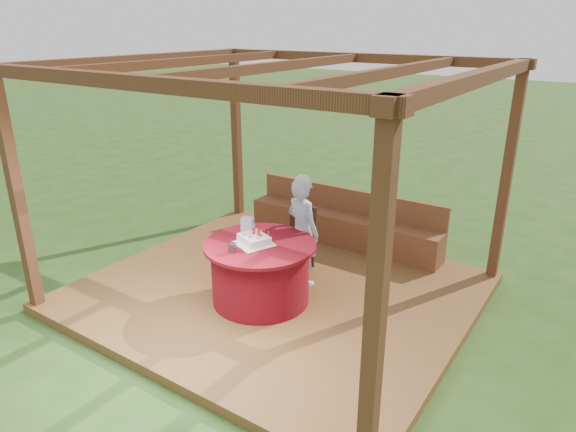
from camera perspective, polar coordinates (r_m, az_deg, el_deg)
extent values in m
plane|color=#254517|center=(6.52, -1.24, -8.90)|extent=(60.00, 60.00, 0.00)
cube|color=brown|center=(6.49, -1.25, -8.44)|extent=(4.50, 4.00, 0.12)
cube|color=brown|center=(6.33, -27.86, 1.73)|extent=(0.12, 0.12, 2.60)
cube|color=brown|center=(3.47, 9.71, -10.73)|extent=(0.12, 0.12, 2.60)
cube|color=brown|center=(8.65, -5.74, 8.56)|extent=(0.12, 0.12, 2.60)
cube|color=brown|center=(6.85, 23.08, 3.77)|extent=(0.12, 0.12, 2.60)
cube|color=brown|center=(4.30, -16.57, 14.05)|extent=(4.50, 0.14, 0.12)
cube|color=brown|center=(7.30, 7.50, 17.06)|extent=(4.50, 0.14, 0.12)
cube|color=brown|center=(7.14, -16.17, 16.38)|extent=(0.14, 4.00, 0.12)
cube|color=brown|center=(4.79, 20.52, 14.20)|extent=(0.14, 4.00, 0.12)
cube|color=brown|center=(6.53, -11.22, 16.45)|extent=(0.10, 3.70, 0.10)
cube|color=brown|center=(5.69, -1.47, 16.26)|extent=(0.10, 3.70, 0.10)
cube|color=brown|center=(5.05, 11.10, 15.36)|extent=(0.10, 3.70, 0.10)
cube|color=brown|center=(7.68, 6.06, -1.42)|extent=(3.00, 0.42, 0.45)
cube|color=brown|center=(7.69, 6.80, 1.76)|extent=(3.00, 0.06, 0.35)
cylinder|color=maroon|center=(6.04, -3.08, -6.42)|extent=(1.14, 1.14, 0.70)
cylinder|color=maroon|center=(5.89, -3.15, -3.23)|extent=(1.30, 1.30, 0.04)
cube|color=#351C10|center=(6.77, 0.96, -2.80)|extent=(0.42, 0.42, 0.05)
cylinder|color=#351C10|center=(6.80, -0.91, -4.53)|extent=(0.04, 0.04, 0.40)
cylinder|color=#351C10|center=(6.66, 1.46, -5.14)|extent=(0.04, 0.04, 0.40)
cylinder|color=#351C10|center=(7.05, 0.47, -3.58)|extent=(0.04, 0.04, 0.40)
cylinder|color=#351C10|center=(6.91, 2.77, -4.14)|extent=(0.04, 0.04, 0.40)
cube|color=#351C10|center=(6.83, 1.72, -0.55)|extent=(0.40, 0.06, 0.45)
imported|color=#8EB8D3|center=(6.32, 1.60, -1.76)|extent=(0.57, 0.45, 1.38)
sphere|color=white|center=(6.11, 1.66, 3.70)|extent=(0.21, 0.21, 0.21)
cube|color=white|center=(5.87, -3.78, -3.07)|extent=(0.50, 0.50, 0.01)
cube|color=white|center=(5.85, -3.79, -2.61)|extent=(0.41, 0.38, 0.10)
cylinder|color=red|center=(5.86, -3.84, -1.64)|extent=(0.03, 0.03, 0.07)
cylinder|color=red|center=(5.82, -3.30, -1.79)|extent=(0.03, 0.03, 0.07)
sphere|color=orange|center=(5.84, -4.94, -2.04)|extent=(0.04, 0.04, 0.04)
sphere|color=blue|center=(5.77, -4.23, -2.29)|extent=(0.04, 0.04, 0.04)
sphere|color=green|center=(5.73, -3.32, -2.44)|extent=(0.04, 0.04, 0.04)
sphere|color=yellow|center=(5.87, -4.15, -1.88)|extent=(0.04, 0.04, 0.04)
sphere|color=red|center=(5.81, -3.08, -2.12)|extent=(0.04, 0.04, 0.04)
cube|color=#ED99D7|center=(6.12, -4.52, -1.05)|extent=(0.16, 0.13, 0.20)
imported|color=silver|center=(5.65, -6.28, -3.56)|extent=(0.14, 0.14, 0.10)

